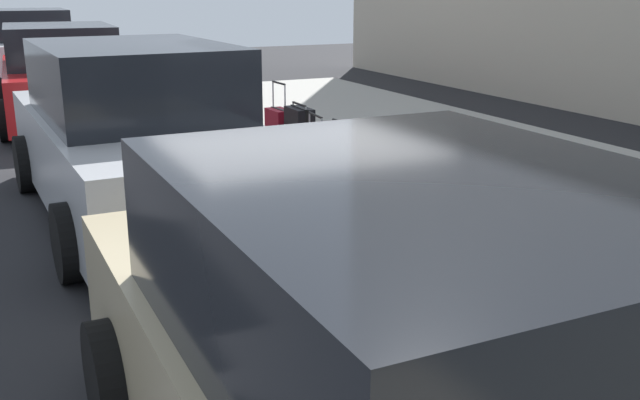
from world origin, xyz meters
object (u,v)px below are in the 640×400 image
(suitcase_black_9, at_px, (300,141))
(parked_car_beige_0, at_px, (420,386))
(suitcase_navy_4, at_px, (448,207))
(suitcase_olive_6, at_px, (369,181))
(bollard_post, at_px, (224,110))
(fire_hydrant, at_px, (251,121))
(suitcase_maroon_10, at_px, (280,137))
(suitcase_teal_7, at_px, (343,174))
(suitcase_maroon_3, at_px, (474,230))
(parked_car_white_3, at_px, (31,49))
(parked_car_silver_1, at_px, (137,138))
(parked_car_red_2, at_px, (62,77))
(suitcase_silver_5, at_px, (397,195))
(suitcase_red_1, at_px, (585,287))
(suitcase_red_8, at_px, (316,163))
(suitcase_black_2, at_px, (535,265))

(suitcase_black_9, bearing_deg, parked_car_beige_0, 160.57)
(suitcase_navy_4, xyz_separation_m, suitcase_black_9, (2.85, 0.06, 0.02))
(suitcase_olive_6, relative_size, bollard_post, 1.04)
(fire_hydrant, distance_m, bollard_post, 0.72)
(suitcase_black_9, distance_m, suitcase_maroon_10, 0.54)
(fire_hydrant, bearing_deg, suitcase_teal_7, 179.55)
(suitcase_maroon_3, xyz_separation_m, parked_car_white_3, (14.79, 1.83, 0.31))
(suitcase_maroon_10, relative_size, parked_car_white_3, 0.22)
(suitcase_olive_6, height_order, parked_car_silver_1, parked_car_silver_1)
(parked_car_red_2, bearing_deg, suitcase_maroon_10, -159.28)
(parked_car_beige_0, height_order, parked_car_silver_1, parked_car_silver_1)
(parked_car_white_3, bearing_deg, parked_car_silver_1, 180.00)
(suitcase_silver_5, bearing_deg, parked_car_silver_1, 43.48)
(suitcase_red_1, bearing_deg, suitcase_black_9, -0.97)
(suitcase_red_1, xyz_separation_m, parked_car_red_2, (10.03, 1.84, 0.31))
(suitcase_teal_7, bearing_deg, suitcase_olive_6, 177.73)
(suitcase_silver_5, xyz_separation_m, suitcase_olive_6, (0.55, -0.03, 0.00))
(suitcase_red_8, distance_m, parked_car_red_2, 6.39)
(suitcase_silver_5, relative_size, suitcase_olive_6, 0.98)
(suitcase_navy_4, relative_size, suitcase_red_8, 1.21)
(suitcase_red_8, relative_size, suitcase_maroon_10, 0.79)
(suitcase_black_9, bearing_deg, suitcase_black_2, -179.78)
(suitcase_maroon_10, height_order, parked_car_silver_1, parked_car_silver_1)
(suitcase_maroon_3, relative_size, parked_car_red_2, 0.21)
(bollard_post, bearing_deg, suitcase_black_2, -178.33)
(suitcase_maroon_10, bearing_deg, fire_hydrant, -0.69)
(suitcase_red_8, xyz_separation_m, parked_car_beige_0, (-4.88, 1.86, 0.35))
(suitcase_black_9, xyz_separation_m, parked_car_white_3, (11.39, 1.92, 0.27))
(suitcase_maroon_3, bearing_deg, parked_car_white_3, 7.05)
(suitcase_black_2, xyz_separation_m, suitcase_teal_7, (2.79, 0.05, 0.01))
(suitcase_maroon_3, bearing_deg, parked_car_beige_0, 138.25)
(suitcase_navy_4, height_order, suitcase_silver_5, suitcase_navy_4)
(parked_car_beige_0, bearing_deg, suitcase_navy_4, -37.32)
(parked_car_beige_0, distance_m, parked_car_red_2, 10.98)
(suitcase_black_2, xyz_separation_m, parked_car_beige_0, (-1.50, 1.94, 0.36))
(suitcase_maroon_3, bearing_deg, suitcase_olive_6, -1.09)
(suitcase_silver_5, bearing_deg, suitcase_black_9, -2.22)
(parked_car_beige_0, bearing_deg, suitcase_black_9, -19.43)
(suitcase_red_1, distance_m, parked_car_silver_1, 4.54)
(suitcase_black_2, distance_m, suitcase_olive_6, 2.20)
(suitcase_navy_4, bearing_deg, parked_car_white_3, 7.91)
(parked_car_red_2, bearing_deg, parked_car_white_3, 0.00)
(bollard_post, distance_m, parked_car_beige_0, 7.88)
(suitcase_teal_7, distance_m, fire_hydrant, 2.69)
(parked_car_red_2, bearing_deg, parked_car_silver_1, 180.00)
(suitcase_navy_4, bearing_deg, parked_car_beige_0, 142.68)
(parked_car_white_3, bearing_deg, suitcase_black_2, -172.81)
(suitcase_navy_4, distance_m, fire_hydrant, 4.39)
(suitcase_black_2, bearing_deg, suitcase_red_1, 170.47)
(suitcase_silver_5, distance_m, parked_car_white_3, 13.80)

